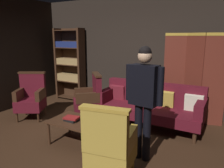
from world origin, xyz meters
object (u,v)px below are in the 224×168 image
object	(u,v)px
armchair_wing_left	(31,97)
book_red_leather	(72,118)
velvet_couch	(151,104)
book_black_cloth	(72,120)
bookshelf	(70,64)
coffee_table	(79,124)
folding_screen	(193,77)
armchair_wing_right	(90,98)
armchair_gilt_accent	(110,145)
standing_figure	(144,93)

from	to	relation	value
armchair_wing_left	book_red_leather	distance (m)	1.69
velvet_couch	book_black_cloth	distance (m)	1.70
armchair_wing_left	bookshelf	bearing A→B (deg)	96.81
coffee_table	armchair_wing_left	xyz separation A→B (m)	(-1.72, 0.49, 0.12)
armchair_wing_left	folding_screen	bearing A→B (deg)	26.25
bookshelf	armchair_wing_right	xyz separation A→B (m)	(1.42, -1.10, -0.56)
bookshelf	armchair_wing_right	world-z (taller)	bookshelf
armchair_gilt_accent	standing_figure	size ratio (longest dim) A/B	0.61
book_black_cloth	coffee_table	bearing A→B (deg)	24.31
folding_screen	book_black_cloth	world-z (taller)	folding_screen
folding_screen	standing_figure	xyz separation A→B (m)	(-0.37, -1.97, 0.04)
bookshelf	coffee_table	xyz separation A→B (m)	(1.91, -2.12, -0.68)
velvet_couch	armchair_gilt_accent	xyz separation A→B (m)	(0.14, -1.97, 0.03)
folding_screen	coffee_table	xyz separation A→B (m)	(-1.48, -2.07, -0.61)
bookshelf	book_red_leather	world-z (taller)	bookshelf
folding_screen	book_red_leather	bearing A→B (deg)	-127.02
velvet_couch	coffee_table	world-z (taller)	velvet_couch
folding_screen	armchair_gilt_accent	world-z (taller)	folding_screen
bookshelf	book_red_leather	size ratio (longest dim) A/B	8.39
coffee_table	book_red_leather	bearing A→B (deg)	-155.69
folding_screen	coffee_table	distance (m)	2.61
armchair_gilt_accent	velvet_couch	bearing A→B (deg)	94.18
armchair_gilt_accent	armchair_wing_right	xyz separation A→B (m)	(-1.42, 1.62, 0.00)
standing_figure	book_red_leather	size ratio (longest dim) A/B	6.97
armchair_wing_right	folding_screen	bearing A→B (deg)	27.77
book_black_cloth	book_red_leather	bearing A→B (deg)	90.00
armchair_gilt_accent	book_red_leather	world-z (taller)	armchair_gilt_accent
bookshelf	armchair_gilt_accent	bearing A→B (deg)	-43.66
standing_figure	velvet_couch	bearing A→B (deg)	104.00
bookshelf	standing_figure	size ratio (longest dim) A/B	1.20
coffee_table	standing_figure	bearing A→B (deg)	4.94
bookshelf	armchair_gilt_accent	world-z (taller)	bookshelf
coffee_table	book_black_cloth	bearing A→B (deg)	-155.69
bookshelf	armchair_wing_right	bearing A→B (deg)	-37.62
bookshelf	book_black_cloth	xyz separation A→B (m)	(1.80, -2.18, -0.61)
folding_screen	standing_figure	size ratio (longest dim) A/B	1.12
coffee_table	book_red_leather	size ratio (longest dim) A/B	4.09
standing_figure	folding_screen	bearing A→B (deg)	79.30
standing_figure	book_red_leather	world-z (taller)	standing_figure
armchair_wing_right	book_black_cloth	bearing A→B (deg)	-70.99
velvet_couch	standing_figure	xyz separation A→B (m)	(0.32, -1.29, 0.57)
coffee_table	armchair_wing_left	distance (m)	1.79
armchair_wing_right	book_black_cloth	world-z (taller)	armchair_wing_right
velvet_couch	standing_figure	bearing A→B (deg)	-76.00
armchair_wing_right	armchair_gilt_accent	bearing A→B (deg)	-48.69
coffee_table	standing_figure	world-z (taller)	standing_figure
folding_screen	armchair_gilt_accent	xyz separation A→B (m)	(-0.55, -2.65, -0.50)
armchair_wing_right	book_red_leather	xyz separation A→B (m)	(0.37, -1.08, -0.01)
armchair_gilt_accent	standing_figure	distance (m)	0.89
velvet_couch	armchair_wing_right	size ratio (longest dim) A/B	2.04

